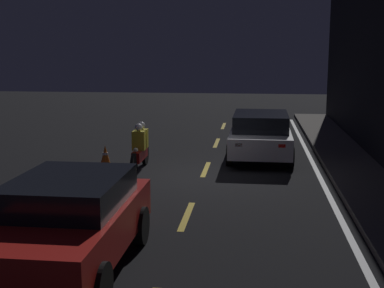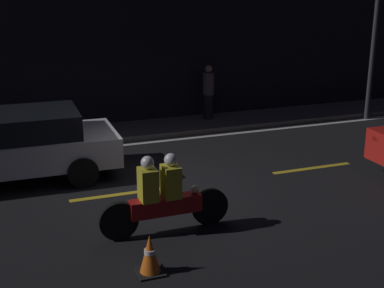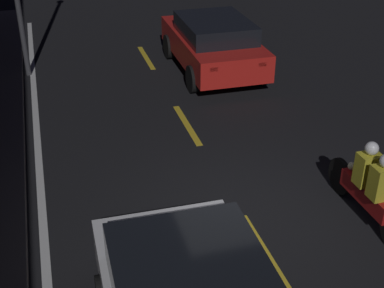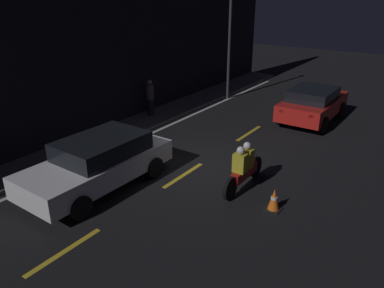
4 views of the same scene
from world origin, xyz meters
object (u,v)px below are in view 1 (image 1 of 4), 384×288
Objects in this scene: taxi_red at (68,221)px; traffic_cone_near at (105,155)px; sedan_white at (261,134)px; motorcycle at (140,148)px.

taxi_red is 7.87m from traffic_cone_near.
taxi_red reaches higher than sedan_white.
motorcycle is at bearing -176.80° from taxi_red.
motorcycle is (-7.13, -0.35, -0.15)m from taxi_red.
traffic_cone_near is at bearing -168.13° from taxi_red.
traffic_cone_near is (-0.57, -1.21, -0.36)m from motorcycle.
sedan_white is at bearing 161.78° from taxi_red.
sedan_white is at bearing 122.28° from motorcycle.
sedan_white reaches higher than traffic_cone_near.
sedan_white is 1.99× the size of motorcycle.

